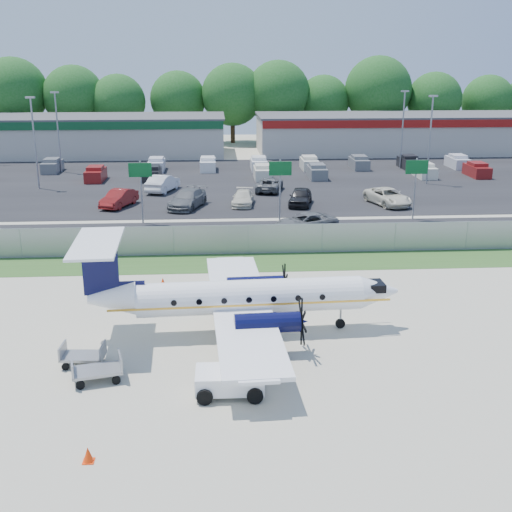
{
  "coord_description": "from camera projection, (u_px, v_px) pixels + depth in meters",
  "views": [
    {
      "loc": [
        -2.12,
        -27.37,
        12.61
      ],
      "look_at": [
        0.0,
        6.0,
        2.3
      ],
      "focal_mm": 45.0,
      "sensor_mm": 36.0,
      "label": 1
    }
  ],
  "objects": [
    {
      "name": "pushback_tug",
      "position": [
        233.0,
        377.0,
        25.07
      ],
      "size": [
        2.68,
        1.93,
        1.44
      ],
      "color": "white",
      "rests_on": "ground"
    },
    {
      "name": "parked_car_d",
      "position": [
        300.0,
        205.0,
        57.62
      ],
      "size": [
        2.82,
        4.86,
        1.55
      ],
      "primitive_type": "imported",
      "rotation": [
        0.0,
        0.0,
        -0.23
      ],
      "color": "black",
      "rests_on": "ground"
    },
    {
      "name": "tree_line",
      "position": [
        229.0,
        143.0,
        100.51
      ],
      "size": [
        112.0,
        6.0,
        14.0
      ],
      "primitive_type": null,
      "color": "#184F17",
      "rests_on": "ground"
    },
    {
      "name": "light_pole_nw",
      "position": [
        34.0,
        137.0,
        63.43
      ],
      "size": [
        0.9,
        0.35,
        9.09
      ],
      "color": "gray",
      "rests_on": "ground"
    },
    {
      "name": "light_pole_ne",
      "position": [
        430.0,
        134.0,
        65.85
      ],
      "size": [
        0.9,
        0.35,
        9.09
      ],
      "color": "gray",
      "rests_on": "ground"
    },
    {
      "name": "parked_car_b",
      "position": [
        188.0,
        208.0,
        56.59
      ],
      "size": [
        3.84,
        5.86,
        1.58
      ],
      "primitive_type": "imported",
      "rotation": [
        0.0,
        0.0,
        -0.33
      ],
      "color": "#595B5E",
      "rests_on": "ground"
    },
    {
      "name": "road_car_mid",
      "position": [
        305.0,
        231.0,
        48.96
      ],
      "size": [
        5.46,
        3.96,
        1.38
      ],
      "primitive_type": "imported",
      "rotation": [
        0.0,
        0.0,
        -1.19
      ],
      "color": "#595B5E",
      "rests_on": "ground"
    },
    {
      "name": "baggage_cart_near",
      "position": [
        83.0,
        355.0,
        27.46
      ],
      "size": [
        1.89,
        1.21,
        0.96
      ],
      "color": "gray",
      "rests_on": "ground"
    },
    {
      "name": "building_west",
      "position": [
        53.0,
        136.0,
        86.82
      ],
      "size": [
        46.4,
        12.4,
        5.24
      ],
      "color": "beige",
      "rests_on": "ground"
    },
    {
      "name": "ground",
      "position": [
        264.0,
        341.0,
        29.94
      ],
      "size": [
        170.0,
        170.0,
        0.0
      ],
      "primitive_type": "plane",
      "color": "beige",
      "rests_on": "ground"
    },
    {
      "name": "building_east",
      "position": [
        416.0,
        133.0,
        89.85
      ],
      "size": [
        44.4,
        12.4,
        5.24
      ],
      "color": "beige",
      "rests_on": "ground"
    },
    {
      "name": "grass_verge",
      "position": [
        250.0,
        263.0,
        41.38
      ],
      "size": [
        170.0,
        4.0,
        0.02
      ],
      "primitive_type": "cube",
      "color": "#2D561E",
      "rests_on": "ground"
    },
    {
      "name": "light_pole_sw",
      "position": [
        58.0,
        126.0,
        72.96
      ],
      "size": [
        0.9,
        0.35,
        9.09
      ],
      "color": "gray",
      "rests_on": "ground"
    },
    {
      "name": "parked_car_c",
      "position": [
        243.0,
        205.0,
        57.65
      ],
      "size": [
        2.32,
        4.62,
        1.29
      ],
      "primitive_type": "imported",
      "rotation": [
        0.0,
        0.0,
        -0.12
      ],
      "color": "beige",
      "rests_on": "ground"
    },
    {
      "name": "cone_port_wing",
      "position": [
        88.0,
        455.0,
        20.89
      ],
      "size": [
        0.38,
        0.38,
        0.54
      ],
      "color": "#FE3608",
      "rests_on": "ground"
    },
    {
      "name": "far_parking_rows",
      "position": [
        234.0,
        175.0,
        72.86
      ],
      "size": [
        56.0,
        10.0,
        1.6
      ],
      "primitive_type": null,
      "color": "gray",
      "rests_on": "ground"
    },
    {
      "name": "parked_car_e",
      "position": [
        387.0,
        205.0,
        57.78
      ],
      "size": [
        3.83,
        5.82,
        1.49
      ],
      "primitive_type": "imported",
      "rotation": [
        0.0,
        0.0,
        0.28
      ],
      "color": "beige",
      "rests_on": "ground"
    },
    {
      "name": "sign_left",
      "position": [
        141.0,
        179.0,
        50.24
      ],
      "size": [
        1.8,
        0.26,
        5.0
      ],
      "color": "gray",
      "rests_on": "ground"
    },
    {
      "name": "parked_car_f",
      "position": [
        163.0,
        191.0,
        63.59
      ],
      "size": [
        3.25,
        5.4,
        1.68
      ],
      "primitive_type": "imported",
      "rotation": [
        0.0,
        0.0,
        2.83
      ],
      "color": "silver",
      "rests_on": "ground"
    },
    {
      "name": "parked_car_g",
      "position": [
        269.0,
        191.0,
        63.66
      ],
      "size": [
        3.33,
        5.32,
        1.37
      ],
      "primitive_type": "imported",
      "rotation": [
        0.0,
        0.0,
        2.91
      ],
      "color": "#595B5E",
      "rests_on": "ground"
    },
    {
      "name": "sign_right",
      "position": [
        416.0,
        175.0,
        51.57
      ],
      "size": [
        1.8,
        0.26,
        5.0
      ],
      "color": "gray",
      "rests_on": "ground"
    },
    {
      "name": "baggage_cart_far",
      "position": [
        97.0,
        370.0,
        26.11
      ],
      "size": [
        2.23,
        1.64,
        1.05
      ],
      "color": "gray",
      "rests_on": "ground"
    },
    {
      "name": "cone_starboard_wing",
      "position": [
        163.0,
        282.0,
        37.17
      ],
      "size": [
        0.34,
        0.34,
        0.48
      ],
      "color": "#FE3608",
      "rests_on": "ground"
    },
    {
      "name": "light_pole_se",
      "position": [
        403.0,
        124.0,
        75.39
      ],
      "size": [
        0.9,
        0.35,
        9.09
      ],
      "color": "gray",
      "rests_on": "ground"
    },
    {
      "name": "parking_lot",
      "position": [
        236.0,
        183.0,
        68.09
      ],
      "size": [
        170.0,
        32.0,
        0.02
      ],
      "primitive_type": "cube",
      "color": "black",
      "rests_on": "ground"
    },
    {
      "name": "perimeter_fence",
      "position": [
        248.0,
        239.0,
        43.0
      ],
      "size": [
        120.0,
        0.06,
        1.99
      ],
      "color": "gray",
      "rests_on": "ground"
    },
    {
      "name": "parked_car_a",
      "position": [
        119.0,
        207.0,
        57.03
      ],
      "size": [
        3.12,
        4.9,
        1.52
      ],
      "primitive_type": "imported",
      "rotation": [
        0.0,
        0.0,
        -0.35
      ],
      "color": "maroon",
      "rests_on": "ground"
    },
    {
      "name": "access_road",
      "position": [
        245.0,
        234.0,
        48.06
      ],
      "size": [
        170.0,
        8.0,
        0.02
      ],
      "primitive_type": "cube",
      "color": "black",
      "rests_on": "ground"
    },
    {
      "name": "aircraft",
      "position": [
        243.0,
        297.0,
        30.32
      ],
      "size": [
        15.29,
        15.09,
        4.74
      ],
      "color": "white",
      "rests_on": "ground"
    },
    {
      "name": "sign_mid",
      "position": [
        280.0,
        177.0,
        50.91
      ],
      "size": [
        1.8,
        0.26,
        5.0
      ],
      "color": "gray",
      "rests_on": "ground"
    }
  ]
}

